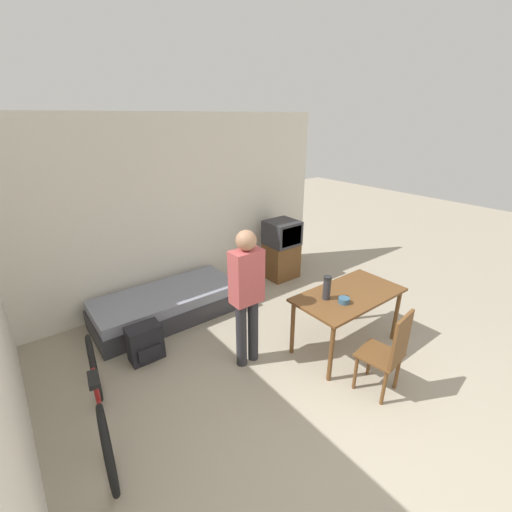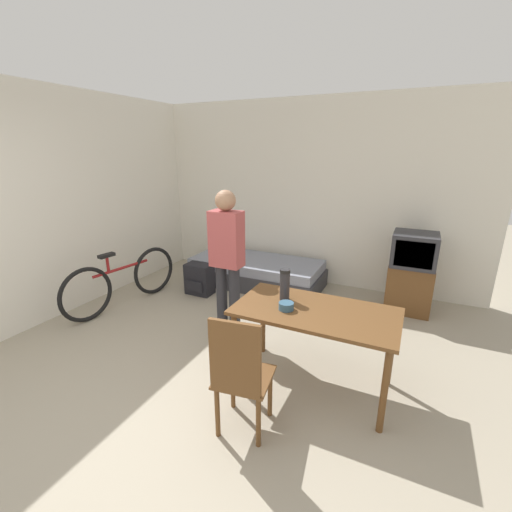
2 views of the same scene
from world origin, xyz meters
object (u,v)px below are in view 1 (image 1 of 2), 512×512
Objects in this scene: daybed at (167,305)px; thermos_flask at (327,287)px; tv at (282,249)px; bicycle at (100,402)px; dining_table at (348,300)px; wooden_chair at (390,351)px; person_standing at (247,290)px; mate_bowl at (344,300)px; backpack at (145,343)px.

thermos_flask is at bearing -58.07° from daybed.
bicycle is (-3.39, -1.46, -0.17)m from tv.
dining_table is 1.39× the size of wooden_chair.
person_standing reaches higher than mate_bowl.
backpack is at bearing 146.11° from thermos_flask.
tv is 2.14m from thermos_flask.
wooden_chair is 2.17× the size of backpack.
tv is 2.88m from wooden_chair.
thermos_flask is 0.24m from mate_bowl.
thermos_flask is at bearing 164.58° from dining_table.
dining_table is 2.77m from bicycle.
tv is 0.61× the size of bicycle.
backpack is (-0.91, 0.75, -0.71)m from person_standing.
dining_table is at bearing 68.03° from wooden_chair.
backpack reaches higher than daybed.
dining_table is at bearing -15.42° from thermos_flask.
mate_bowl is at bearing -113.74° from tv.
wooden_chair is 7.71× the size of mate_bowl.
dining_table is at bearing -23.60° from person_standing.
thermos_flask is 2.25× the size of mate_bowl.
daybed is at bearing 113.17° from wooden_chair.
backpack is (-2.03, 1.24, -0.42)m from dining_table.
dining_table is at bearing -109.23° from tv.
tv reaches higher than daybed.
mate_bowl is at bearing -64.98° from thermos_flask.
bicycle reaches higher than daybed.
bicycle is (-2.71, 0.49, -0.29)m from dining_table.
thermos_flask is 2.18m from backpack.
backpack is at bearing -130.14° from daybed.
backpack is (-1.73, 2.00, -0.30)m from wooden_chair.
tv is 2.31× the size of backpack.
daybed is at bearing 121.34° from mate_bowl.
dining_table is 0.83× the size of person_standing.
bicycle is 13.49× the size of mate_bowl.
mate_bowl reaches higher than dining_table.
thermos_flask reaches higher than bicycle.
dining_table reaches higher than daybed.
tv reaches higher than thermos_flask.
daybed is at bearing -179.44° from tv.
wooden_chair is at bearing -89.95° from thermos_flask.
dining_table is 1.26m from person_standing.
person_standing reaches higher than bicycle.
wooden_chair reaches higher than bicycle.
wooden_chair is 2.71m from bicycle.
mate_bowl is at bearing 82.66° from wooden_chair.
dining_table is 4.77× the size of thermos_flask.
wooden_chair is at bearing -97.34° from mate_bowl.
thermos_flask is 0.63× the size of backpack.
bicycle is at bearing -131.87° from backpack.
person_standing is 1.09m from mate_bowl.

